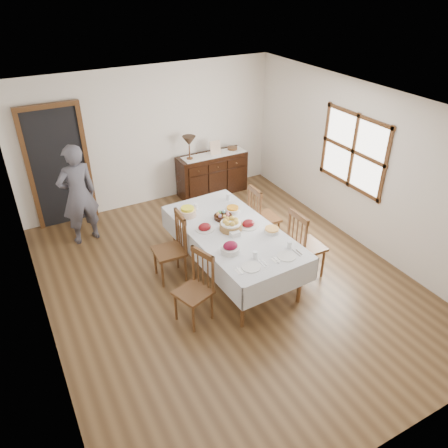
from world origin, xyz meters
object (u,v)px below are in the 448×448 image
table_lamp (189,142)px  chair_right_far (261,215)px  chair_left_far (173,247)px  chair_right_near (304,244)px  chair_left_near (196,287)px  sideboard (212,174)px  person (78,192)px  dining_table (233,236)px

table_lamp → chair_right_far: bearing=-80.7°
chair_left_far → chair_right_near: 1.93m
chair_left_near → chair_right_far: chair_right_far is taller
sideboard → person: 2.82m
sideboard → dining_table: bearing=-110.9°
chair_right_near → table_lamp: size_ratio=2.41×
chair_left_near → chair_right_far: 2.06m
chair_left_far → chair_right_near: size_ratio=0.95×
chair_right_far → chair_left_near: bearing=126.0°
chair_left_far → person: bearing=-147.4°
chair_left_near → table_lamp: table_lamp is taller
dining_table → chair_left_near: (-0.87, -0.57, -0.20)m
table_lamp → chair_left_near: bearing=-113.5°
dining_table → chair_right_far: (0.86, 0.55, -0.17)m
dining_table → chair_right_near: (0.93, -0.49, -0.15)m
chair_right_far → sideboard: size_ratio=0.76×
chair_right_far → sideboard: chair_right_far is taller
dining_table → chair_right_near: size_ratio=2.16×
chair_left_far → table_lamp: bearing=153.0°
dining_table → chair_right_far: bearing=30.0°
person → chair_left_near: bearing=97.9°
chair_left_far → sideboard: bearing=144.7°
chair_left_near → chair_left_far: 0.97m
dining_table → chair_left_near: bearing=-149.2°
chair_left_near → table_lamp: 3.54m
chair_left_far → person: (-0.93, 1.68, 0.38)m
chair_right_near → person: bearing=46.8°
chair_right_far → sideboard: 2.07m
chair_left_near → dining_table: bearing=104.5°
chair_left_far → chair_right_far: bearing=99.0°
chair_right_far → chair_right_near: bearing=-173.2°
chair_left_near → chair_right_near: bearing=73.7°
chair_right_near → chair_left_near: bearing=93.5°
dining_table → sideboard: sideboard is taller
chair_right_far → table_lamp: size_ratio=2.31×
dining_table → chair_right_far: 1.04m
chair_right_far → table_lamp: table_lamp is taller
person → table_lamp: 2.32m
chair_left_near → chair_left_far: chair_left_far is taller
chair_left_far → person: person is taller
chair_right_far → person: 3.02m
table_lamp → dining_table: bearing=-101.3°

